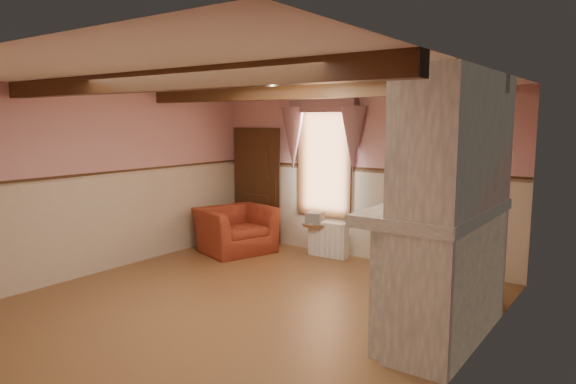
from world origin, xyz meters
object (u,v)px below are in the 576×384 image
Objects in this scene: side_table at (316,239)px; mantel_clock at (461,188)px; radiator at (328,239)px; bowl at (438,201)px; oil_lamp at (444,191)px; armchair at (236,230)px.

mantel_clock is at bearing -24.50° from side_table.
bowl is at bearing -39.92° from radiator.
armchair is at bearing 163.17° from oil_lamp.
side_table is 1.67× the size of bowl.
mantel_clock reaches higher than bowl.
armchair is at bearing -158.11° from radiator.
armchair is 1.65m from radiator.
oil_lamp is at bearing -88.51° from armchair.
armchair is 1.43m from side_table.
bowl reaches higher than side_table.
radiator is 3.45m from oil_lamp.
bowl reaches higher than radiator.
bowl is (2.59, -2.05, 1.16)m from radiator.
mantel_clock is at bearing -80.52° from armchair.
armchair is at bearing 171.17° from mantel_clock.
bowl is (2.84, -2.05, 1.19)m from side_table.
oil_lamp is at bearing -90.00° from mantel_clock.
oil_lamp is (0.00, -0.60, 0.04)m from mantel_clock.
oil_lamp reaches higher than bowl.
mantel_clock is at bearing -28.13° from radiator.
oil_lamp reaches higher than radiator.
armchair is 3.69× the size of bowl.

